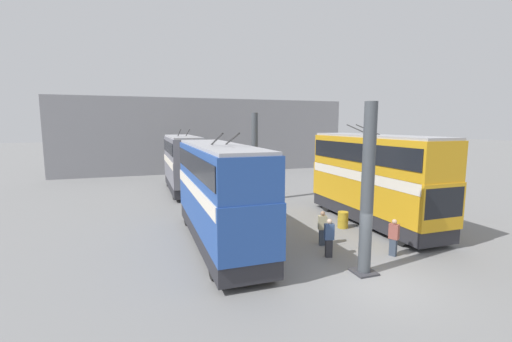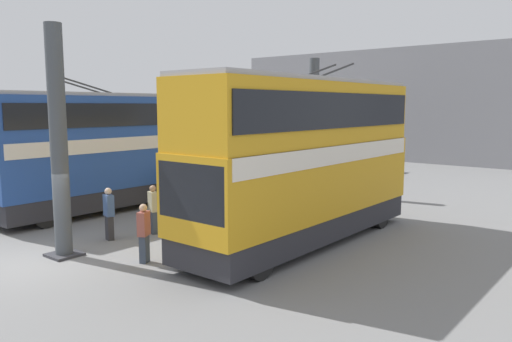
{
  "view_description": "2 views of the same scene",
  "coord_description": "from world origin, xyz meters",
  "px_view_note": "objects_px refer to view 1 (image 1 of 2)",
  "views": [
    {
      "loc": [
        -9.89,
        8.37,
        5.95
      ],
      "look_at": [
        12.82,
        0.58,
        2.66
      ],
      "focal_mm": 24.0,
      "sensor_mm": 36.0,
      "label": 1
    },
    {
      "loc": [
        -6.54,
        -13.61,
        4.47
      ],
      "look_at": [
        8.95,
        -1.03,
        1.85
      ],
      "focal_mm": 35.0,
      "sensor_mm": 36.0,
      "label": 2
    }
  ],
  "objects_px": {
    "person_by_right_row": "(248,216)",
    "oil_drum": "(343,220)",
    "person_by_left_row": "(394,236)",
    "person_aisle_foreground": "(329,237)",
    "bus_left_far": "(374,174)",
    "bus_right_far": "(183,160)",
    "bus_right_mid": "(219,188)",
    "person_aisle_midway": "(322,227)"
  },
  "relations": [
    {
      "from": "person_by_right_row",
      "to": "oil_drum",
      "type": "distance_m",
      "value": 5.51
    },
    {
      "from": "person_by_left_row",
      "to": "person_aisle_foreground",
      "type": "bearing_deg",
      "value": -43.21
    },
    {
      "from": "bus_left_far",
      "to": "person_aisle_foreground",
      "type": "height_order",
      "value": "bus_left_far"
    },
    {
      "from": "bus_right_far",
      "to": "person_aisle_foreground",
      "type": "xyz_separation_m",
      "value": [
        -17.46,
        -4.3,
        -1.86
      ]
    },
    {
      "from": "bus_right_far",
      "to": "person_aisle_foreground",
      "type": "height_order",
      "value": "bus_right_far"
    },
    {
      "from": "bus_right_mid",
      "to": "person_by_right_row",
      "type": "xyz_separation_m",
      "value": [
        1.49,
        -2.0,
        -1.93
      ]
    },
    {
      "from": "person_by_left_row",
      "to": "bus_right_mid",
      "type": "bearing_deg",
      "value": -56.75
    },
    {
      "from": "bus_right_mid",
      "to": "bus_right_far",
      "type": "distance_m",
      "value": 14.25
    },
    {
      "from": "person_by_left_row",
      "to": "person_aisle_foreground",
      "type": "height_order",
      "value": "person_aisle_foreground"
    },
    {
      "from": "bus_right_mid",
      "to": "oil_drum",
      "type": "height_order",
      "value": "bus_right_mid"
    },
    {
      "from": "bus_left_far",
      "to": "bus_right_mid",
      "type": "relative_size",
      "value": 0.96
    },
    {
      "from": "person_aisle_midway",
      "to": "person_by_left_row",
      "type": "xyz_separation_m",
      "value": [
        -2.27,
        -2.36,
        -0.01
      ]
    },
    {
      "from": "person_aisle_midway",
      "to": "person_by_right_row",
      "type": "height_order",
      "value": "person_aisle_midway"
    },
    {
      "from": "person_aisle_foreground",
      "to": "oil_drum",
      "type": "height_order",
      "value": "person_aisle_foreground"
    },
    {
      "from": "person_by_right_row",
      "to": "person_aisle_foreground",
      "type": "distance_m",
      "value": 5.24
    },
    {
      "from": "bus_right_mid",
      "to": "bus_right_far",
      "type": "bearing_deg",
      "value": 0.0
    },
    {
      "from": "bus_left_far",
      "to": "bus_right_mid",
      "type": "height_order",
      "value": "bus_left_far"
    },
    {
      "from": "bus_right_mid",
      "to": "person_by_right_row",
      "type": "distance_m",
      "value": 3.16
    },
    {
      "from": "bus_left_far",
      "to": "person_aisle_foreground",
      "type": "relative_size",
      "value": 5.72
    },
    {
      "from": "bus_left_far",
      "to": "oil_drum",
      "type": "height_order",
      "value": "bus_left_far"
    },
    {
      "from": "oil_drum",
      "to": "person_aisle_midway",
      "type": "bearing_deg",
      "value": 129.64
    },
    {
      "from": "person_by_right_row",
      "to": "person_by_left_row",
      "type": "xyz_separation_m",
      "value": [
        -5.52,
        -5.15,
        -0.0
      ]
    },
    {
      "from": "bus_right_mid",
      "to": "oil_drum",
      "type": "xyz_separation_m",
      "value": [
        0.38,
        -7.38,
        -2.37
      ]
    },
    {
      "from": "bus_right_far",
      "to": "person_aisle_midway",
      "type": "height_order",
      "value": "bus_right_far"
    },
    {
      "from": "bus_right_mid",
      "to": "person_by_left_row",
      "type": "height_order",
      "value": "bus_right_mid"
    },
    {
      "from": "person_by_right_row",
      "to": "oil_drum",
      "type": "height_order",
      "value": "person_by_right_row"
    },
    {
      "from": "bus_right_mid",
      "to": "person_aisle_midway",
      "type": "bearing_deg",
      "value": -110.08
    },
    {
      "from": "bus_left_far",
      "to": "person_aisle_midway",
      "type": "distance_m",
      "value": 5.7
    },
    {
      "from": "bus_right_mid",
      "to": "person_by_left_row",
      "type": "xyz_separation_m",
      "value": [
        -4.02,
        -7.16,
        -1.94
      ]
    },
    {
      "from": "person_aisle_midway",
      "to": "person_by_left_row",
      "type": "distance_m",
      "value": 3.27
    },
    {
      "from": "bus_right_far",
      "to": "person_aisle_midway",
      "type": "bearing_deg",
      "value": -163.3
    },
    {
      "from": "person_by_right_row",
      "to": "bus_left_far",
      "type": "bearing_deg",
      "value": -39.08
    },
    {
      "from": "bus_left_far",
      "to": "person_aisle_foreground",
      "type": "xyz_separation_m",
      "value": [
        -3.8,
        5.25,
        -2.08
      ]
    },
    {
      "from": "person_aisle_foreground",
      "to": "oil_drum",
      "type": "relative_size",
      "value": 1.88
    },
    {
      "from": "bus_left_far",
      "to": "person_by_right_row",
      "type": "distance_m",
      "value": 7.89
    },
    {
      "from": "bus_right_far",
      "to": "bus_left_far",
      "type": "bearing_deg",
      "value": -145.04
    },
    {
      "from": "bus_left_far",
      "to": "bus_right_far",
      "type": "height_order",
      "value": "bus_left_far"
    },
    {
      "from": "person_aisle_foreground",
      "to": "oil_drum",
      "type": "bearing_deg",
      "value": -26.53
    },
    {
      "from": "bus_right_mid",
      "to": "person_by_left_row",
      "type": "bearing_deg",
      "value": -119.35
    },
    {
      "from": "bus_right_far",
      "to": "person_by_right_row",
      "type": "xyz_separation_m",
      "value": [
        -12.75,
        -2.0,
        -1.89
      ]
    },
    {
      "from": "person_by_right_row",
      "to": "bus_right_mid",
      "type": "bearing_deg",
      "value": -175.56
    },
    {
      "from": "bus_left_far",
      "to": "oil_drum",
      "type": "xyz_separation_m",
      "value": [
        -0.21,
        2.17,
        -2.55
      ]
    }
  ]
}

